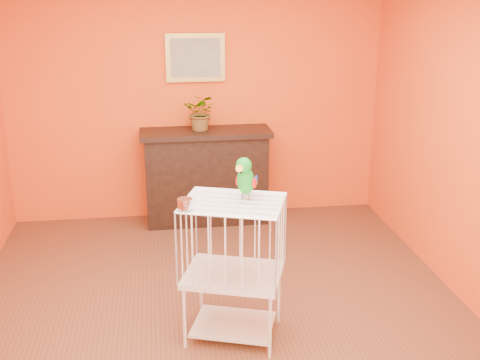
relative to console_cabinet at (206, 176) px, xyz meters
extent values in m
plane|color=brown|center=(-0.07, -2.01, -0.51)|extent=(4.50, 4.50, 0.00)
plane|color=#E84D15|center=(-0.07, 0.24, 0.79)|extent=(4.00, 0.00, 4.00)
plane|color=#E84D15|center=(-0.07, -4.26, 0.79)|extent=(4.00, 0.00, 4.00)
plane|color=#E84D15|center=(1.93, -2.01, 0.79)|extent=(0.00, 4.50, 4.50)
cube|color=black|center=(0.00, 0.00, -0.03)|extent=(1.29, 0.43, 0.96)
cube|color=black|center=(0.00, 0.00, 0.48)|extent=(1.37, 0.49, 0.05)
cube|color=black|center=(0.00, -0.19, -0.03)|extent=(0.90, 0.02, 0.48)
cube|color=#522B17|center=(-0.27, -0.05, -0.14)|extent=(0.05, 0.19, 0.30)
cube|color=#254321|center=(-0.18, -0.05, -0.14)|extent=(0.05, 0.19, 0.30)
cube|color=#522B17|center=(-0.08, -0.05, -0.14)|extent=(0.05, 0.19, 0.30)
cube|color=#254321|center=(0.02, -0.05, -0.14)|extent=(0.05, 0.19, 0.30)
cube|color=#522B17|center=(0.13, -0.05, -0.14)|extent=(0.05, 0.19, 0.30)
imported|color=#26722D|center=(-0.04, -0.01, 0.66)|extent=(0.46, 0.49, 0.30)
cube|color=#AD923D|center=(-0.07, 0.21, 1.24)|extent=(0.62, 0.03, 0.50)
cube|color=gray|center=(-0.07, 0.19, 1.24)|extent=(0.52, 0.01, 0.40)
cube|color=silver|center=(0.00, -2.28, -0.43)|extent=(0.69, 0.61, 0.02)
cube|color=silver|center=(0.00, -2.28, -0.02)|extent=(0.81, 0.72, 0.04)
cube|color=silver|center=(0.00, -2.28, 0.54)|extent=(0.81, 0.72, 0.01)
cylinder|color=silver|center=(-0.37, -2.41, -0.28)|extent=(0.03, 0.03, 0.47)
cylinder|color=silver|center=(0.21, -2.61, -0.28)|extent=(0.03, 0.03, 0.47)
cylinder|color=silver|center=(-0.22, -1.96, -0.28)|extent=(0.03, 0.03, 0.47)
cylinder|color=silver|center=(0.36, -2.16, -0.28)|extent=(0.03, 0.03, 0.47)
cylinder|color=silver|center=(-0.34, -2.39, 0.58)|extent=(0.10, 0.10, 0.07)
cylinder|color=#59544C|center=(0.07, -2.23, 0.56)|extent=(0.01, 0.01, 0.04)
cylinder|color=#59544C|center=(0.11, -2.25, 0.56)|extent=(0.01, 0.01, 0.04)
ellipsoid|color=#039223|center=(0.09, -2.24, 0.68)|extent=(0.19, 0.21, 0.23)
ellipsoid|color=#039223|center=(0.07, -2.27, 0.80)|extent=(0.15, 0.16, 0.11)
cone|color=orange|center=(0.04, -2.32, 0.79)|extent=(0.08, 0.09, 0.07)
cone|color=black|center=(0.05, -2.30, 0.77)|extent=(0.04, 0.04, 0.03)
sphere|color=black|center=(0.03, -2.27, 0.81)|extent=(0.02, 0.02, 0.02)
sphere|color=black|center=(0.09, -2.31, 0.81)|extent=(0.02, 0.02, 0.02)
ellipsoid|color=#A50C0C|center=(0.04, -2.20, 0.67)|extent=(0.06, 0.07, 0.08)
ellipsoid|color=navy|center=(0.15, -2.26, 0.67)|extent=(0.06, 0.07, 0.08)
cone|color=#039223|center=(0.13, -2.18, 0.60)|extent=(0.14, 0.17, 0.12)
camera|label=1|loc=(-0.50, -6.15, 1.98)|focal=45.00mm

